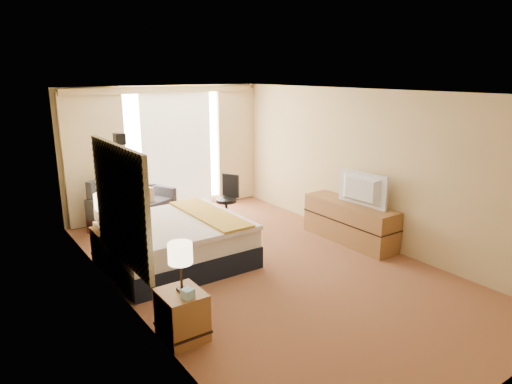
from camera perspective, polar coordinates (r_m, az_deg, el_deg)
floor at (r=7.05m, az=0.96°, el=-9.18°), size 4.20×7.00×0.02m
ceiling at (r=6.44m, az=1.07°, el=12.43°), size 4.20×7.00×0.02m
wall_back at (r=9.63m, az=-11.33°, el=5.17°), size 4.20×0.02×2.60m
wall_front at (r=4.44m, az=28.81°, el=-7.85°), size 4.20×0.02×2.60m
wall_left at (r=5.70m, az=-16.37°, el=-1.78°), size 0.02×7.00×2.60m
wall_right at (r=8.01m, az=13.30°, el=3.14°), size 0.02×7.00×2.60m
headboard at (r=5.90m, az=-16.62°, el=-1.44°), size 0.06×1.85×1.50m
nightstand_left at (r=5.27m, az=-9.23°, el=-14.91°), size 0.45×0.52×0.55m
nightstand_right at (r=7.40m, az=-17.77°, el=-6.43°), size 0.45×0.52×0.55m
media_dresser at (r=8.06m, az=11.61°, el=-3.69°), size 0.50×1.80×0.70m
window at (r=9.70m, az=-9.91°, el=5.43°), size 2.30×0.02×2.30m
curtains at (r=9.51m, az=-11.10°, el=5.73°), size 4.12×0.19×2.56m
bed at (r=7.11m, az=-10.10°, el=-6.13°), size 2.00×1.83×0.97m
loveseat at (r=9.02m, az=-15.24°, el=-2.13°), size 1.74×1.38×0.96m
floor_lamp at (r=8.21m, az=-16.47°, el=3.29°), size 0.23×0.23×1.86m
desk_chair at (r=8.92m, az=-3.56°, el=-1.15°), size 0.47×0.47×0.94m
lamp_left at (r=4.97m, az=-9.45°, el=-7.68°), size 0.27×0.27×0.56m
lamp_right at (r=7.24m, az=-18.61°, el=-1.15°), size 0.26×0.26×0.55m
tissue_box at (r=4.98m, az=-8.52°, el=-12.46°), size 0.14×0.14×0.10m
telephone at (r=7.25m, az=-16.82°, el=-4.17°), size 0.24×0.22×0.08m
television at (r=7.71m, az=12.72°, el=0.29°), size 0.19×0.98×0.56m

